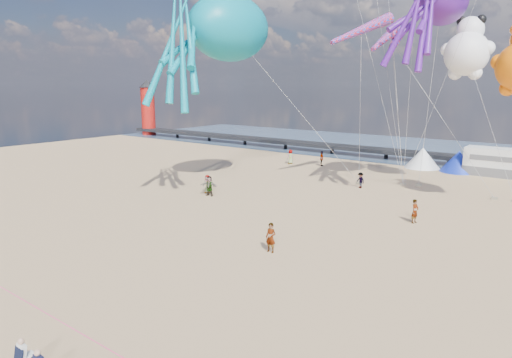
% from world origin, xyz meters
% --- Properties ---
extents(ground, '(120.00, 120.00, 0.00)m').
position_xyz_m(ground, '(0.00, 0.00, 0.00)').
color(ground, tan).
rests_on(ground, ground).
extents(water, '(120.00, 120.00, 0.00)m').
position_xyz_m(water, '(0.00, 55.00, 0.02)').
color(water, '#39516D').
rests_on(water, ground).
extents(pier, '(60.00, 3.00, 0.50)m').
position_xyz_m(pier, '(-28.00, 44.00, 1.00)').
color(pier, black).
rests_on(pier, ground).
extents(lighthouse, '(2.60, 2.60, 9.00)m').
position_xyz_m(lighthouse, '(-56.00, 44.00, 4.50)').
color(lighthouse, '#A5140F').
rests_on(lighthouse, ground).
extents(motorhome_0, '(6.60, 2.50, 3.00)m').
position_xyz_m(motorhome_0, '(6.00, 40.00, 1.50)').
color(motorhome_0, silver).
rests_on(motorhome_0, ground).
extents(tent_white, '(4.00, 4.00, 2.40)m').
position_xyz_m(tent_white, '(-2.00, 40.00, 1.20)').
color(tent_white, white).
rests_on(tent_white, ground).
extents(tent_blue, '(4.00, 4.00, 2.40)m').
position_xyz_m(tent_blue, '(2.00, 40.00, 1.20)').
color(tent_blue, '#1933CC').
rests_on(tent_blue, ground).
extents(rope_line, '(34.00, 0.03, 0.03)m').
position_xyz_m(rope_line, '(0.00, -5.00, 0.02)').
color(rope_line, '#F2338C').
rests_on(rope_line, ground).
extents(standing_person, '(0.67, 0.46, 1.78)m').
position_xyz_m(standing_person, '(-0.14, 6.87, 0.89)').
color(standing_person, tan).
rests_on(standing_person, ground).
extents(beachgoer_0, '(0.67, 0.51, 1.65)m').
position_xyz_m(beachgoer_0, '(-13.39, 15.48, 0.82)').
color(beachgoer_0, '#7F6659').
rests_on(beachgoer_0, ground).
extents(beachgoer_2, '(0.90, 0.82, 1.51)m').
position_xyz_m(beachgoer_2, '(-3.21, 25.71, 0.75)').
color(beachgoer_2, '#7F6659').
rests_on(beachgoer_2, ground).
extents(beachgoer_3, '(1.11, 1.32, 1.77)m').
position_xyz_m(beachgoer_3, '(-12.07, 34.00, 0.89)').
color(beachgoer_3, '#7F6659').
rests_on(beachgoer_3, ground).
extents(beachgoer_4, '(1.12, 0.68, 1.79)m').
position_xyz_m(beachgoer_4, '(-12.46, 14.75, 0.89)').
color(beachgoer_4, '#7F6659').
rests_on(beachgoer_4, ground).
extents(beachgoer_5, '(0.88, 1.67, 1.72)m').
position_xyz_m(beachgoer_5, '(4.63, 17.77, 0.86)').
color(beachgoer_5, '#7F6659').
rests_on(beachgoer_5, ground).
extents(beachgoer_6, '(0.60, 0.74, 1.76)m').
position_xyz_m(beachgoer_6, '(-15.85, 32.93, 0.88)').
color(beachgoer_6, '#7F6659').
rests_on(beachgoer_6, ground).
extents(sandbag_a, '(0.50, 0.35, 0.22)m').
position_xyz_m(sandbag_a, '(-4.01, 27.17, 0.11)').
color(sandbag_a, gray).
rests_on(sandbag_a, ground).
extents(sandbag_b, '(0.50, 0.35, 0.22)m').
position_xyz_m(sandbag_b, '(0.93, 29.93, 0.11)').
color(sandbag_b, gray).
rests_on(sandbag_b, ground).
extents(sandbag_d, '(0.50, 0.35, 0.22)m').
position_xyz_m(sandbag_d, '(7.82, 28.59, 0.11)').
color(sandbag_d, gray).
rests_on(sandbag_d, ground).
extents(sandbag_e, '(0.50, 0.35, 0.22)m').
position_xyz_m(sandbag_e, '(-0.37, 29.33, 0.11)').
color(sandbag_e, gray).
rests_on(sandbag_e, ground).
extents(kite_octopus_teal, '(8.40, 11.84, 12.44)m').
position_xyz_m(kite_octopus_teal, '(-12.95, 18.24, 14.54)').
color(kite_octopus_teal, '#078195').
extents(kite_panda, '(5.83, 5.68, 6.49)m').
position_xyz_m(kite_panda, '(4.19, 30.03, 12.28)').
color(kite_panda, white).
extents(windsock_left, '(3.79, 6.98, 7.12)m').
position_xyz_m(windsock_left, '(-3.71, 25.53, 14.40)').
color(windsock_left, red).
extents(windsock_mid, '(1.28, 5.79, 5.75)m').
position_xyz_m(windsock_mid, '(-0.60, 23.95, 13.58)').
color(windsock_mid, red).
extents(windsock_right, '(1.70, 4.92, 4.83)m').
position_xyz_m(windsock_right, '(-0.30, 24.47, 12.82)').
color(windsock_right, red).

